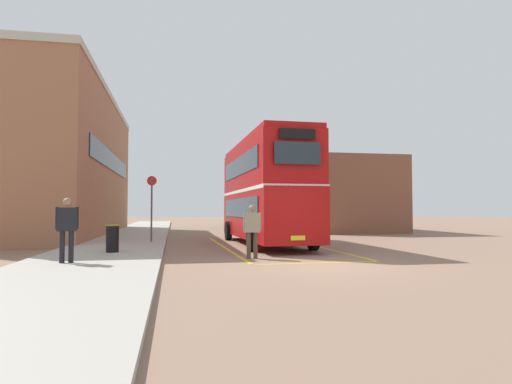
{
  "coord_description": "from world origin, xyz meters",
  "views": [
    {
      "loc": [
        -4.16,
        -12.04,
        1.61
      ],
      "look_at": [
        0.13,
        10.66,
        2.55
      ],
      "focal_mm": 30.72,
      "sensor_mm": 36.0,
      "label": 1
    }
  ],
  "objects_px": {
    "pedestrian_waiting_near": "(67,225)",
    "single_deck_bus": "(252,209)",
    "bus_stop_sign": "(152,203)",
    "double_decker_bus": "(265,190)",
    "litter_bin": "(112,238)",
    "pedestrian_boarding": "(252,227)"
  },
  "relations": [
    {
      "from": "single_deck_bus",
      "to": "litter_bin",
      "type": "distance_m",
      "value": 24.21
    },
    {
      "from": "pedestrian_boarding",
      "to": "pedestrian_waiting_near",
      "type": "distance_m",
      "value": 5.64
    },
    {
      "from": "double_decker_bus",
      "to": "pedestrian_waiting_near",
      "type": "relative_size",
      "value": 5.76
    },
    {
      "from": "double_decker_bus",
      "to": "litter_bin",
      "type": "relative_size",
      "value": 10.91
    },
    {
      "from": "double_decker_bus",
      "to": "litter_bin",
      "type": "xyz_separation_m",
      "value": [
        -6.23,
        -3.98,
        -1.89
      ]
    },
    {
      "from": "single_deck_bus",
      "to": "bus_stop_sign",
      "type": "height_order",
      "value": "bus_stop_sign"
    },
    {
      "from": "double_decker_bus",
      "to": "pedestrian_boarding",
      "type": "xyz_separation_m",
      "value": [
        -1.59,
        -5.57,
        -1.48
      ]
    },
    {
      "from": "single_deck_bus",
      "to": "pedestrian_waiting_near",
      "type": "xyz_separation_m",
      "value": [
        -9.77,
        -25.41,
        -0.44
      ]
    },
    {
      "from": "pedestrian_boarding",
      "to": "bus_stop_sign",
      "type": "relative_size",
      "value": 0.59
    },
    {
      "from": "pedestrian_boarding",
      "to": "litter_bin",
      "type": "height_order",
      "value": "pedestrian_boarding"
    },
    {
      "from": "bus_stop_sign",
      "to": "pedestrian_waiting_near",
      "type": "bearing_deg",
      "value": -104.0
    },
    {
      "from": "single_deck_bus",
      "to": "pedestrian_boarding",
      "type": "xyz_separation_m",
      "value": [
        -4.3,
        -24.07,
        -0.61
      ]
    },
    {
      "from": "pedestrian_boarding",
      "to": "pedestrian_waiting_near",
      "type": "relative_size",
      "value": 0.98
    },
    {
      "from": "single_deck_bus",
      "to": "pedestrian_boarding",
      "type": "distance_m",
      "value": 24.46
    },
    {
      "from": "litter_bin",
      "to": "double_decker_bus",
      "type": "bearing_deg",
      "value": 32.56
    },
    {
      "from": "pedestrian_waiting_near",
      "to": "double_decker_bus",
      "type": "bearing_deg",
      "value": 44.4
    },
    {
      "from": "pedestrian_waiting_near",
      "to": "bus_stop_sign",
      "type": "relative_size",
      "value": 0.6
    },
    {
      "from": "pedestrian_waiting_near",
      "to": "litter_bin",
      "type": "bearing_deg",
      "value": 74.17
    },
    {
      "from": "double_decker_bus",
      "to": "single_deck_bus",
      "type": "bearing_deg",
      "value": 81.69
    },
    {
      "from": "pedestrian_boarding",
      "to": "bus_stop_sign",
      "type": "height_order",
      "value": "bus_stop_sign"
    },
    {
      "from": "double_decker_bus",
      "to": "bus_stop_sign",
      "type": "relative_size",
      "value": 3.43
    },
    {
      "from": "pedestrian_waiting_near",
      "to": "single_deck_bus",
      "type": "bearing_deg",
      "value": 68.97
    }
  ]
}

